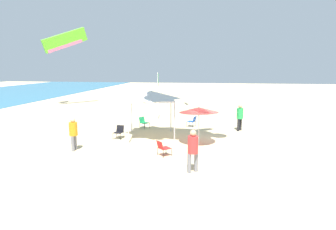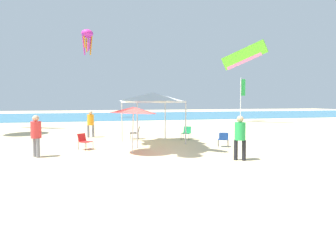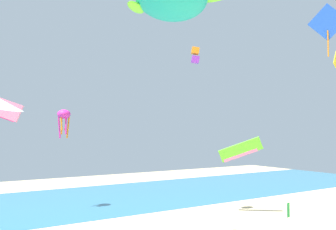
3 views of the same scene
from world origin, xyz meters
The scene contains 12 objects.
ground centered at (0.00, 0.00, -0.05)m, with size 120.00×120.00×0.10m, color #D6BC8C.
canopy_tent centered at (0.94, 3.74, 2.69)m, with size 3.55×3.40×3.00m.
beach_umbrella centered at (-0.58, 0.62, 2.08)m, with size 2.28×2.27×2.30m.
folding_chair_facing_ocean centered at (3.40, 4.87, 0.47)m, with size 0.77×0.80×0.82m.
folding_chair_near_cooler centered at (0.20, 5.69, 0.47)m, with size 0.68×0.60×0.82m.
folding_chair_left_of_tent centered at (-2.95, 2.33, 0.47)m, with size 0.80×0.81×0.82m.
folding_chair_right_of_tent centered at (4.38, 1.29, 0.47)m, with size 0.70×0.76×0.82m.
banner_flag centered at (7.09, 4.47, 2.42)m, with size 0.36×0.06×4.04m.
person_kite_handler centered at (3.59, -2.12, 1.12)m, with size 0.46×0.45×1.90m.
person_watching_sky centered at (-2.70, 7.29, 1.08)m, with size 0.49×0.44×1.84m.
person_far_stroller centered at (-4.94, 0.67, 1.11)m, with size 0.45×0.45×1.89m.
kite_parafoil_lime centered at (13.42, 16.07, 7.36)m, with size 3.99×3.68×3.07m.
Camera 1 is at (-16.71, -0.04, 4.57)m, focal length 30.24 mm.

